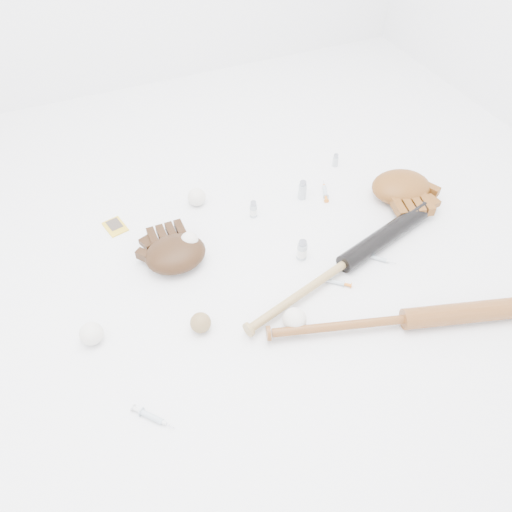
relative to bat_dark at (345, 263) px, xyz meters
name	(u,v)px	position (x,y,z in m)	size (l,w,h in m)	color
bat_dark	(345,263)	(0.00, 0.00, 0.00)	(0.95, 0.07, 0.07)	black
bat_wood	(406,319)	(0.06, -0.29, 0.00)	(0.96, 0.07, 0.07)	brown
glove_dark	(175,253)	(-0.54, 0.27, 0.01)	(0.26, 0.26, 0.10)	#331D0E
glove_tan	(401,187)	(0.42, 0.26, 0.02)	(0.29, 0.29, 0.10)	brown
trading_card	(115,227)	(-0.71, 0.55, -0.03)	(0.07, 0.10, 0.01)	gold
pedestal	(191,251)	(-0.48, 0.29, -0.02)	(0.07, 0.07, 0.04)	white
baseball_on_pedestal	(189,241)	(-0.48, 0.29, 0.04)	(0.07, 0.07, 0.07)	white
baseball_left	(91,334)	(-0.89, 0.06, 0.00)	(0.07, 0.07, 0.07)	white
baseball_upper	(197,197)	(-0.37, 0.55, 0.00)	(0.07, 0.07, 0.07)	white
baseball_mid	(295,319)	(-0.28, -0.15, 0.00)	(0.08, 0.08, 0.08)	white
baseball_aged	(201,323)	(-0.56, -0.04, 0.00)	(0.07, 0.07, 0.07)	olive
syringe_0	(152,417)	(-0.78, -0.27, -0.03)	(0.16, 0.03, 0.02)	#ADBCC6
syringe_1	(335,282)	(-0.06, -0.04, -0.03)	(0.14, 0.02, 0.02)	#ADBCC6
syringe_2	(325,191)	(0.15, 0.40, -0.03)	(0.15, 0.03, 0.02)	#ADBCC6
syringe_3	(378,258)	(0.14, -0.01, -0.03)	(0.14, 0.02, 0.02)	#ADBCC6
vial_0	(253,209)	(-0.19, 0.39, 0.00)	(0.03, 0.03, 0.07)	#AFB9C0
vial_1	(336,160)	(0.28, 0.55, 0.00)	(0.02, 0.02, 0.06)	#AFB9C0
vial_2	(302,190)	(0.04, 0.42, 0.01)	(0.03, 0.03, 0.08)	#AFB9C0
vial_3	(302,250)	(-0.11, 0.11, 0.01)	(0.04, 0.04, 0.09)	#AFB9C0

